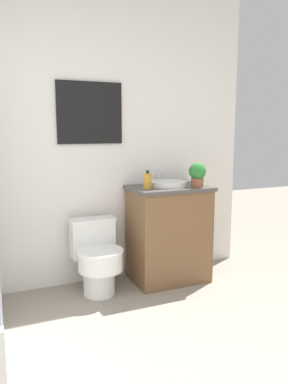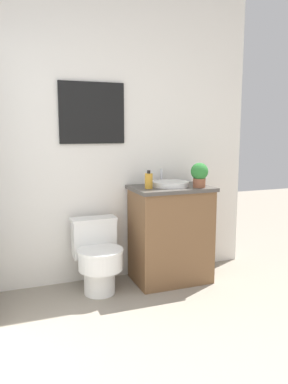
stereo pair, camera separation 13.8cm
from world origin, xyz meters
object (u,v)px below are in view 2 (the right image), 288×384
soap_bottle (149,181)px  sink (170,184)px  toilet (98,256)px  potted_plant (199,174)px

soap_bottle → sink: bearing=14.6°
toilet → potted_plant: size_ratio=2.84×
potted_plant → toilet: bearing=172.2°
toilet → soap_bottle: (0.42, -0.02, 0.59)m
toilet → potted_plant: bearing=-7.8°
toilet → sink: sink is taller
toilet → sink: bearing=2.8°
sink → soap_bottle: size_ratio=2.39×
sink → potted_plant: 0.26m
soap_bottle → toilet: bearing=176.8°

